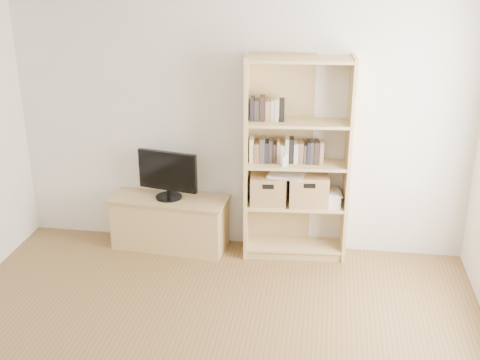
% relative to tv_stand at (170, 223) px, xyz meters
% --- Properties ---
extents(back_wall, '(4.50, 0.02, 2.60)m').
position_rel_tv_stand_xyz_m(back_wall, '(0.68, 0.21, 1.04)').
color(back_wall, silver).
rests_on(back_wall, floor).
extents(ceiling, '(4.50, 5.00, 0.01)m').
position_rel_tv_stand_xyz_m(ceiling, '(0.68, -2.29, 2.34)').
color(ceiling, white).
rests_on(ceiling, back_wall).
extents(tv_stand, '(1.17, 0.52, 0.52)m').
position_rel_tv_stand_xyz_m(tv_stand, '(0.00, 0.00, 0.00)').
color(tv_stand, tan).
rests_on(tv_stand, floor).
extents(bookshelf, '(1.02, 0.44, 2.00)m').
position_rel_tv_stand_xyz_m(bookshelf, '(1.27, 0.04, 0.74)').
color(bookshelf, tan).
rests_on(bookshelf, floor).
extents(television, '(0.62, 0.17, 0.49)m').
position_rel_tv_stand_xyz_m(television, '(0.00, 0.00, 0.53)').
color(television, black).
rests_on(television, tv_stand).
extents(books_row_mid, '(0.89, 0.21, 0.24)m').
position_rel_tv_stand_xyz_m(books_row_mid, '(1.27, 0.06, 0.83)').
color(books_row_mid, '#BEAE98').
rests_on(books_row_mid, bookshelf).
extents(books_row_upper, '(0.43, 0.19, 0.22)m').
position_rel_tv_stand_xyz_m(books_row_upper, '(1.05, 0.04, 1.24)').
color(books_row_upper, '#BEAE98').
rests_on(books_row_upper, bookshelf).
extents(baby_monitor, '(0.06, 0.04, 0.10)m').
position_rel_tv_stand_xyz_m(baby_monitor, '(1.17, -0.08, 0.77)').
color(baby_monitor, white).
rests_on(baby_monitor, bookshelf).
extents(basket_left, '(0.37, 0.31, 0.28)m').
position_rel_tv_stand_xyz_m(basket_left, '(1.00, 0.01, 0.44)').
color(basket_left, '#A87C4C').
rests_on(basket_left, bookshelf).
extents(basket_right, '(0.40, 0.35, 0.31)m').
position_rel_tv_stand_xyz_m(basket_right, '(1.39, 0.04, 0.45)').
color(basket_right, '#A87C4C').
rests_on(basket_right, bookshelf).
extents(laptop, '(0.38, 0.29, 0.03)m').
position_rel_tv_stand_xyz_m(laptop, '(1.18, 0.01, 0.59)').
color(laptop, white).
rests_on(laptop, basket_left).
extents(magazine_stack, '(0.19, 0.26, 0.12)m').
position_rel_tv_stand_xyz_m(magazine_stack, '(1.61, 0.06, 0.35)').
color(magazine_stack, '#BCB6AE').
rests_on(magazine_stack, bookshelf).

